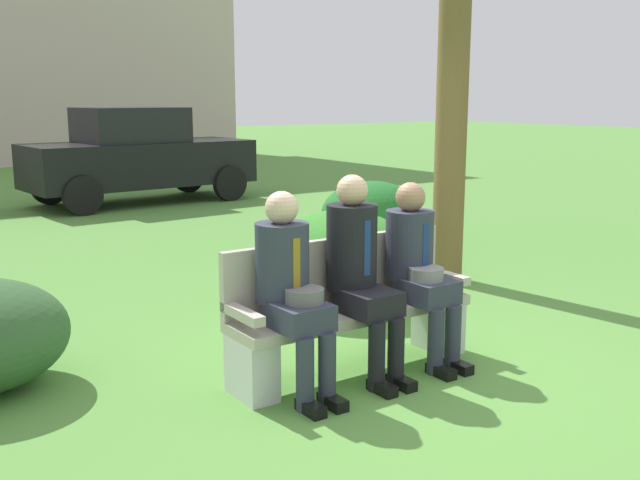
% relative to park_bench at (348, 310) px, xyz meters
% --- Properties ---
extents(ground_plane, '(80.00, 80.00, 0.00)m').
position_rel_park_bench_xyz_m(ground_plane, '(0.31, -0.23, -0.42)').
color(ground_plane, '#538B3A').
extents(park_bench, '(1.78, 0.44, 0.90)m').
position_rel_park_bench_xyz_m(park_bench, '(0.00, 0.00, 0.00)').
color(park_bench, '#B7AD9E').
rests_on(park_bench, ground).
extents(seated_man_left, '(0.34, 0.72, 1.28)m').
position_rel_park_bench_xyz_m(seated_man_left, '(-0.55, -0.13, 0.30)').
color(seated_man_left, '#2D3342').
rests_on(seated_man_left, ground).
extents(seated_man_middle, '(0.34, 0.72, 1.35)m').
position_rel_park_bench_xyz_m(seated_man_middle, '(-0.00, -0.12, 0.33)').
color(seated_man_middle, black).
rests_on(seated_man_middle, ground).
extents(seated_man_right, '(0.34, 0.72, 1.27)m').
position_rel_park_bench_xyz_m(seated_man_right, '(0.50, -0.13, 0.29)').
color(seated_man_right, '#2D3342').
rests_on(seated_man_right, ground).
extents(shrub_near_bench, '(1.30, 1.20, 0.82)m').
position_rel_park_bench_xyz_m(shrub_near_bench, '(2.82, 3.31, -0.01)').
color(shrub_near_bench, '#226D28').
rests_on(shrub_near_bench, ground).
extents(shrub_far_lawn, '(1.38, 1.26, 0.86)m').
position_rel_park_bench_xyz_m(shrub_far_lawn, '(0.88, 1.31, 0.01)').
color(shrub_far_lawn, '#337B28').
rests_on(shrub_far_lawn, ground).
extents(parked_car_far, '(4.01, 1.95, 1.68)m').
position_rel_park_bench_xyz_m(parked_car_far, '(1.78, 8.65, 0.42)').
color(parked_car_far, black).
rests_on(parked_car_far, ground).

